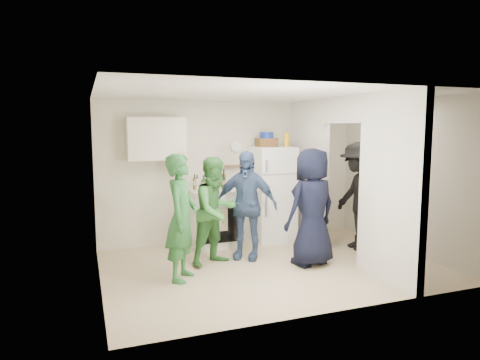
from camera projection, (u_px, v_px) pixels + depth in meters
name	position (u px, v px, depth m)	size (l,w,h in m)	color
floor	(271.00, 266.00, 6.32)	(4.80, 4.80, 0.00)	#C2B189
wall_back	(233.00, 171.00, 7.76)	(4.80, 4.80, 0.00)	silver
wall_front	(337.00, 201.00, 4.59)	(4.80, 4.80, 0.00)	silver
wall_left	(97.00, 190.00, 5.35)	(3.40, 3.40, 0.00)	silver
wall_right	(405.00, 176.00, 6.99)	(3.40, 3.40, 0.00)	silver
ceiling	(273.00, 94.00, 6.02)	(4.80, 4.80, 0.00)	white
partition_pier_back	(308.00, 172.00, 7.61)	(0.12, 1.20, 2.50)	silver
partition_pier_front	(391.00, 188.00, 5.56)	(0.12, 1.20, 2.50)	silver
partition_header	(345.00, 110.00, 6.46)	(0.12, 1.00, 0.40)	silver
stove	(213.00, 218.00, 7.37)	(0.82, 0.69, 0.98)	white
upper_cabinet	(156.00, 139.00, 7.04)	(0.95, 0.34, 0.70)	silver
fridge	(272.00, 194.00, 7.68)	(0.70, 0.68, 1.70)	white
wicker_basket	(266.00, 143.00, 7.58)	(0.35, 0.25, 0.15)	brown
blue_bowl	(266.00, 135.00, 7.57)	(0.24, 0.24, 0.11)	navy
yellow_cup_stack_top	(286.00, 140.00, 7.55)	(0.09, 0.09, 0.25)	yellow
wall_clock	(236.00, 146.00, 7.70)	(0.22, 0.22, 0.03)	white
spice_shelf	(234.00, 166.00, 7.70)	(0.35, 0.08, 0.03)	olive
nook_window	(397.00, 151.00, 7.13)	(0.03, 0.70, 0.80)	black
nook_window_frame	(396.00, 151.00, 7.12)	(0.04, 0.76, 0.86)	white
nook_valance	(396.00, 130.00, 7.07)	(0.04, 0.82, 0.18)	white
yellow_cup_stack_stove	(209.00, 184.00, 7.05)	(0.09, 0.09, 0.25)	#FFF215
red_cup	(229.00, 187.00, 7.20)	(0.09, 0.09, 0.12)	#B50C18
person_green_left	(182.00, 217.00, 5.67)	(0.62, 0.41, 1.69)	#2C6F34
person_green_center	(216.00, 211.00, 6.34)	(0.78, 0.61, 1.61)	#3B873F
person_denim	(246.00, 205.00, 6.62)	(0.99, 0.41, 1.68)	#394F7E
person_navy	(312.00, 207.00, 6.29)	(0.85, 0.55, 1.74)	black
person_nook	(359.00, 196.00, 7.12)	(1.16, 0.67, 1.80)	black
bottle_a	(195.00, 182.00, 7.33)	(0.06, 0.06, 0.26)	brown
bottle_b	(204.00, 183.00, 7.15)	(0.08, 0.08, 0.26)	#26551C
bottle_c	(205.00, 181.00, 7.42)	(0.07, 0.07, 0.26)	silver
bottle_d	(215.00, 182.00, 7.27)	(0.06, 0.06, 0.27)	brown
bottle_e	(215.00, 180.00, 7.49)	(0.08, 0.08, 0.28)	#A1AFB2
bottle_f	(223.00, 181.00, 7.38)	(0.07, 0.07, 0.27)	#173F17
bottle_g	(224.00, 178.00, 7.50)	(0.07, 0.07, 0.33)	olive
bottle_h	(197.00, 183.00, 7.09)	(0.07, 0.07, 0.28)	silver
bottle_i	(213.00, 181.00, 7.41)	(0.07, 0.07, 0.25)	brown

